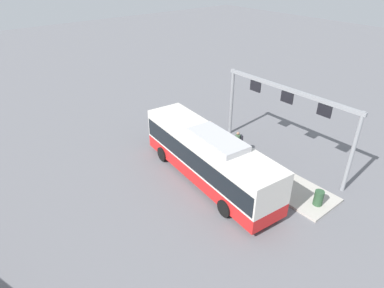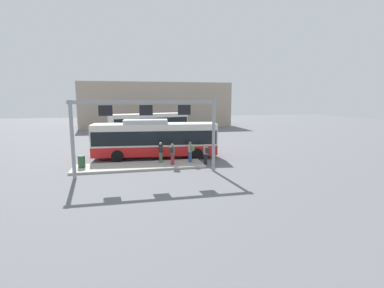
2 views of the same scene
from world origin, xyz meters
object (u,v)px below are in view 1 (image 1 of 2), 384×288
object	(u,v)px
person_waiting_near	(210,130)
person_waiting_far	(238,142)
trash_bin	(319,198)
person_boarding	(217,136)
person_waiting_mid	(237,151)
bus_main	(208,155)

from	to	relation	value
person_waiting_near	person_waiting_far	distance (m)	2.74
person_waiting_near	trash_bin	xyz separation A→B (m)	(-9.52, 0.42, -0.28)
person_waiting_far	trash_bin	xyz separation A→B (m)	(-6.79, 0.53, -0.44)
person_boarding	person_waiting_far	world-z (taller)	same
person_waiting_mid	trash_bin	distance (m)	6.03
bus_main	person_waiting_far	xyz separation A→B (m)	(0.97, -3.62, -0.76)
bus_main	person_waiting_near	xyz separation A→B (m)	(3.70, -3.51, -0.92)
person_boarding	person_waiting_far	xyz separation A→B (m)	(-1.56, -0.51, 0.00)
person_boarding	person_waiting_mid	size ratio (longest dim) A/B	1.00
person_waiting_far	trash_bin	world-z (taller)	person_waiting_far
person_waiting_far	person_waiting_mid	bearing A→B (deg)	69.05
bus_main	person_boarding	distance (m)	4.08
person_waiting_far	trash_bin	distance (m)	6.83
bus_main	person_waiting_far	world-z (taller)	bus_main
person_waiting_mid	person_waiting_near	bearing A→B (deg)	-103.93
person_waiting_far	bus_main	bearing A→B (deg)	43.56
bus_main	person_boarding	bearing A→B (deg)	-45.86
person_waiting_far	person_waiting_near	bearing A→B (deg)	-59.05
person_waiting_mid	trash_bin	xyz separation A→B (m)	(-6.00, -0.40, -0.44)
bus_main	person_waiting_mid	size ratio (longest dim) A/B	6.58
person_waiting_far	trash_bin	bearing A→B (deg)	114.15
person_boarding	person_waiting_near	bearing A→B (deg)	-139.64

